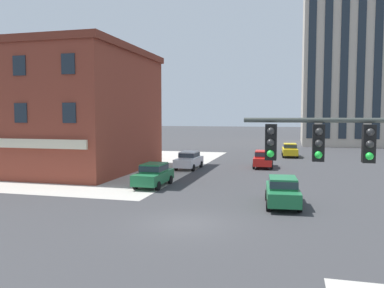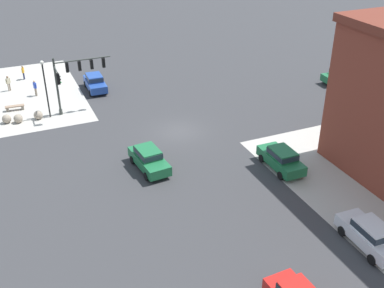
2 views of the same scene
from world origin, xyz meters
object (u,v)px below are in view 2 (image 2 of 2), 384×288
Objects in this scene: traffic_signal_main at (71,76)px; car_main_southbound_far at (370,234)px; bollard_sphere_curb_a at (38,115)px; pedestrian_with_bag at (8,82)px; car_parked_curb at (95,82)px; bollard_sphere_curb_b at (18,119)px; car_main_northbound_far at (149,158)px; car_cross_eastbound at (281,158)px; bollard_sphere_curb_c at (7,119)px; pedestrian_at_curb at (35,87)px; pedestrian_near_bench at (23,72)px; car_main_northbound_near at (342,75)px; street_lamp_corner_near at (45,83)px; bench_near_signal at (15,107)px.

traffic_signal_main is 29.21m from car_main_southbound_far.
bollard_sphere_curb_a is 0.50× the size of pedestrian_with_bag.
bollard_sphere_curb_b is at bearing 31.16° from car_parked_curb.
car_main_northbound_far is 1.03× the size of car_cross_eastbound.
car_main_southbound_far is (-17.65, 26.18, 0.51)m from bollard_sphere_curb_b.
car_cross_eastbound is at bearing 133.95° from bollard_sphere_curb_a.
bollard_sphere_curb_c is 0.18× the size of car_main_southbound_far.
pedestrian_with_bag is (2.44, -2.56, -0.03)m from pedestrian_at_curb.
pedestrian_near_bench is 0.93× the size of pedestrian_at_curb.
pedestrian_at_curb is at bearing -95.14° from bollard_sphere_curb_a.
bollard_sphere_curb_b is 0.18× the size of car_main_northbound_near.
car_main_northbound_far is at bearing 124.10° from bollard_sphere_curb_b.
pedestrian_near_bench is at bearing -84.09° from street_lamp_corner_near.
bench_near_signal is 34.13m from car_main_southbound_far.
bollard_sphere_curb_a is 0.45× the size of bench_near_signal.
bollard_sphere_curb_a is 8.28m from car_parked_curb.
pedestrian_at_curb reaches higher than bench_near_signal.
traffic_signal_main is at bearing -64.74° from car_main_southbound_far.
traffic_signal_main is 3.36× the size of pedestrian_with_bag.
car_main_southbound_far is at bearing 54.25° from car_main_northbound_near.
car_main_northbound_far is at bearing 118.78° from bench_near_signal.
bollard_sphere_curb_b is at bearing 1.67° from bollard_sphere_curb_a.
traffic_signal_main is 6.77× the size of bollard_sphere_curb_a.
street_lamp_corner_near reaches higher than bollard_sphere_curb_a.
pedestrian_with_bag is at bearing 58.53° from pedestrian_near_bench.
traffic_signal_main is 12.24m from pedestrian_near_bench.
car_main_northbound_near and car_main_northbound_far have the same top height.
bollard_sphere_curb_c is 2.81m from bench_near_signal.
bollard_sphere_curb_c is 0.15× the size of street_lamp_corner_near.
bench_near_signal is at bearing 13.80° from car_parked_curb.
bench_near_signal is 0.41× the size of car_parked_curb.
car_parked_curb reaches higher than bollard_sphere_curb_a.
bench_near_signal is 5.56m from pedestrian_with_bag.
pedestrian_at_curb is at bearing -120.49° from bollard_sphere_curb_c.
car_parked_curb reaches higher than pedestrian_near_bench.
traffic_signal_main is 1.25× the size of car_parked_curb.
car_main_northbound_near is (-31.50, 9.69, -0.06)m from pedestrian_at_curb.
pedestrian_at_curb is at bearing -71.61° from car_main_northbound_far.
bench_near_signal is 5.18m from street_lamp_corner_near.
car_main_northbound_near is at bearing -141.61° from car_cross_eastbound.
car_cross_eastbound is at bearing 138.04° from bollard_sphere_curb_c.
traffic_signal_main is 1.26× the size of car_cross_eastbound.
pedestrian_at_curb is at bearing -111.29° from bollard_sphere_curb_b.
car_cross_eastbound is at bearing 131.92° from street_lamp_corner_near.
bollard_sphere_curb_b is at bearing 1.50° from street_lamp_corner_near.
bench_near_signal is (5.29, -2.88, -3.44)m from traffic_signal_main.
car_parked_curb is (-6.04, 0.90, -0.06)m from pedestrian_at_curb.
bench_near_signal is 1.07× the size of pedestrian_at_curb.
bollard_sphere_curb_a is at bearing 174.01° from bollard_sphere_curb_c.
pedestrian_near_bench is at bearing -67.01° from car_main_southbound_far.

